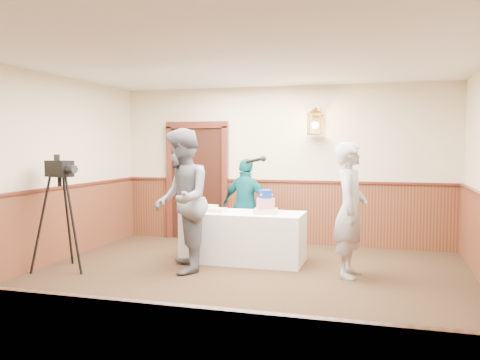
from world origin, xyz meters
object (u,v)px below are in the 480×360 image
object	(u,v)px
sheet_cake_yellow	(216,210)
assistant_p	(247,205)
interviewer	(181,200)
sheet_cake_green	(207,207)
baker	(350,210)
tiered_cake	(266,204)
display_table	(244,237)
tv_camera_rig	(61,221)

from	to	relation	value
sheet_cake_yellow	assistant_p	distance (m)	0.87
interviewer	assistant_p	world-z (taller)	interviewer
sheet_cake_green	assistant_p	bearing A→B (deg)	49.33
interviewer	baker	bearing A→B (deg)	77.53
tiered_cake	sheet_cake_yellow	size ratio (longest dim) A/B	1.33
display_table	tiered_cake	size ratio (longest dim) A/B	4.70
sheet_cake_green	tiered_cake	bearing A→B (deg)	-11.35
tiered_cake	sheet_cake_yellow	distance (m)	0.77
baker	tv_camera_rig	xyz separation A→B (m)	(-3.91, -0.80, -0.21)
display_table	tv_camera_rig	distance (m)	2.64
sheet_cake_green	tv_camera_rig	xyz separation A→B (m)	(-1.65, -1.41, -0.09)
sheet_cake_green	baker	distance (m)	2.34
baker	assistant_p	xyz separation A→B (m)	(-1.76, 1.19, -0.13)
interviewer	sheet_cake_green	bearing A→B (deg)	157.43
sheet_cake_yellow	baker	size ratio (longest dim) A/B	0.16
display_table	tv_camera_rig	bearing A→B (deg)	-151.69
sheet_cake_yellow	assistant_p	bearing A→B (deg)	73.46
sheet_cake_yellow	sheet_cake_green	size ratio (longest dim) A/B	0.98
tiered_cake	tv_camera_rig	xyz separation A→B (m)	(-2.66, -1.21, -0.19)
tiered_cake	assistant_p	bearing A→B (deg)	123.14
tiered_cake	tv_camera_rig	distance (m)	2.92
display_table	tv_camera_rig	xyz separation A→B (m)	(-2.31, -1.24, 0.32)
display_table	baker	bearing A→B (deg)	-15.62
sheet_cake_yellow	interviewer	distance (m)	0.81
display_table	tv_camera_rig	world-z (taller)	tv_camera_rig
display_table	interviewer	bearing A→B (deg)	-128.80
sheet_cake_yellow	tv_camera_rig	bearing A→B (deg)	-148.83
sheet_cake_yellow	baker	world-z (taller)	baker
baker	assistant_p	size ratio (longest dim) A/B	1.17
display_table	interviewer	xyz separation A→B (m)	(-0.66, -0.83, 0.62)
interviewer	assistant_p	xyz separation A→B (m)	(0.50, 1.57, -0.23)
baker	assistant_p	world-z (taller)	baker
display_table	assistant_p	size ratio (longest dim) A/B	1.17
tiered_cake	interviewer	xyz separation A→B (m)	(-1.01, -0.79, 0.11)
baker	tv_camera_rig	size ratio (longest dim) A/B	1.16
display_table	assistant_p	world-z (taller)	assistant_p
tv_camera_rig	assistant_p	bearing A→B (deg)	59.21
interviewer	assistant_p	bearing A→B (deg)	140.21
display_table	tiered_cake	xyz separation A→B (m)	(0.35, -0.03, 0.51)
tiered_cake	assistant_p	size ratio (longest dim) A/B	0.25
sheet_cake_green	assistant_p	world-z (taller)	assistant_p
display_table	tiered_cake	distance (m)	0.62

